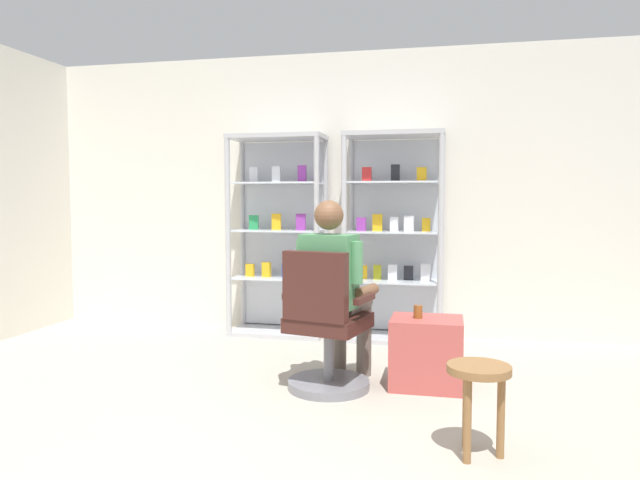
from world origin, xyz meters
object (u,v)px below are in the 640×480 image
(office_chair, at_px, (325,334))
(tea_glass, at_px, (418,312))
(display_cabinet_right, at_px, (394,236))
(display_cabinet_left, at_px, (280,234))
(seated_shopkeeper, at_px, (335,284))
(storage_crate, at_px, (426,353))
(wooden_stool, at_px, (479,384))

(office_chair, xyz_separation_m, tea_glass, (0.60, 0.23, 0.13))
(display_cabinet_right, relative_size, office_chair, 1.98)
(tea_glass, bearing_deg, office_chair, -159.10)
(display_cabinet_left, distance_m, tea_glass, 2.01)
(seated_shopkeeper, bearing_deg, tea_glass, 7.18)
(display_cabinet_left, xyz_separation_m, storage_crate, (1.45, -1.38, -0.72))
(seated_shopkeeper, relative_size, tea_glass, 14.43)
(display_cabinet_left, bearing_deg, wooden_stool, -54.27)
(tea_glass, relative_size, wooden_stool, 0.19)
(office_chair, bearing_deg, seated_shopkeeper, 76.66)
(tea_glass, bearing_deg, display_cabinet_left, 135.19)
(office_chair, height_order, storage_crate, office_chair)
(display_cabinet_right, bearing_deg, office_chair, -100.81)
(storage_crate, bearing_deg, display_cabinet_right, 104.46)
(display_cabinet_left, relative_size, storage_crate, 3.88)
(display_cabinet_right, height_order, storage_crate, display_cabinet_right)
(tea_glass, bearing_deg, storage_crate, 9.12)
(display_cabinet_left, bearing_deg, tea_glass, -44.81)
(office_chair, distance_m, tea_glass, 0.66)
(wooden_stool, bearing_deg, tea_glass, 108.82)
(office_chair, relative_size, storage_crate, 1.96)
(display_cabinet_right, distance_m, storage_crate, 1.59)
(office_chair, distance_m, storage_crate, 0.72)
(display_cabinet_left, height_order, tea_glass, display_cabinet_left)
(display_cabinet_left, xyz_separation_m, display_cabinet_right, (1.10, -0.00, -0.00))
(display_cabinet_right, height_order, seated_shopkeeper, display_cabinet_right)
(seated_shopkeeper, bearing_deg, display_cabinet_right, 79.47)
(storage_crate, distance_m, tea_glass, 0.29)
(seated_shopkeeper, bearing_deg, office_chair, -103.34)
(display_cabinet_left, height_order, wooden_stool, display_cabinet_left)
(display_cabinet_right, height_order, tea_glass, display_cabinet_right)
(display_cabinet_left, distance_m, wooden_stool, 3.06)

